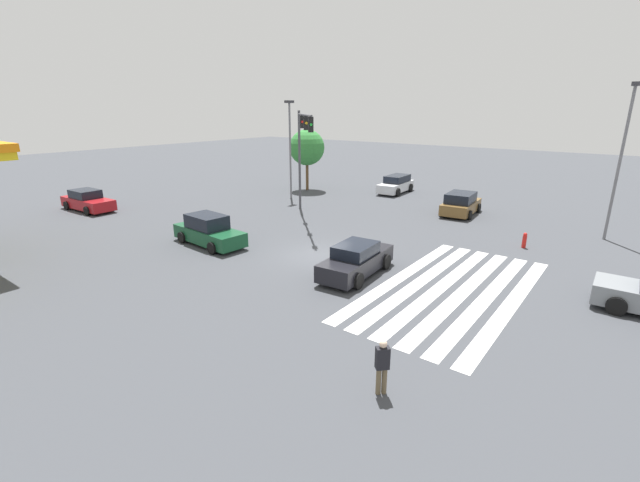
# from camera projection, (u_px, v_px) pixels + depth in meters

# --- Properties ---
(ground_plane) EXTENTS (137.83, 137.83, 0.00)m
(ground_plane) POSITION_uv_depth(u_px,v_px,m) (320.00, 256.00, 22.21)
(ground_plane) COLOR #3D3F44
(crosswalk_markings) EXTENTS (11.39, 5.35, 0.01)m
(crosswalk_markings) POSITION_uv_depth(u_px,v_px,m) (452.00, 289.00, 18.13)
(crosswalk_markings) COLOR silver
(crosswalk_markings) RESTS_ON ground_plane
(traffic_signal_mast) EXTENTS (5.61, 5.61, 7.18)m
(traffic_signal_mast) POSITION_uv_depth(u_px,v_px,m) (303.00, 139.00, 28.70)
(traffic_signal_mast) COLOR #47474C
(traffic_signal_mast) RESTS_ON ground_plane
(car_0) EXTENTS (4.65, 2.17, 1.50)m
(car_0) POSITION_uv_depth(u_px,v_px,m) (356.00, 260.00, 19.52)
(car_0) COLOR black
(car_0) RESTS_ON ground_plane
(car_1) EXTENTS (2.22, 4.80, 1.69)m
(car_1) POSITION_uv_depth(u_px,v_px,m) (209.00, 231.00, 23.87)
(car_1) COLOR #144728
(car_1) RESTS_ON ground_plane
(car_2) EXTENTS (4.58, 2.11, 1.56)m
(car_2) POSITION_uv_depth(u_px,v_px,m) (396.00, 184.00, 38.52)
(car_2) COLOR silver
(car_2) RESTS_ON ground_plane
(car_4) EXTENTS (4.30, 2.40, 1.60)m
(car_4) POSITION_uv_depth(u_px,v_px,m) (461.00, 204.00, 30.63)
(car_4) COLOR brown
(car_4) RESTS_ON ground_plane
(car_6) EXTENTS (2.09, 4.89, 1.53)m
(car_6) POSITION_uv_depth(u_px,v_px,m) (88.00, 201.00, 31.93)
(car_6) COLOR maroon
(car_6) RESTS_ON ground_plane
(pedestrian) EXTENTS (0.41, 0.41, 1.61)m
(pedestrian) POSITION_uv_depth(u_px,v_px,m) (382.00, 364.00, 11.26)
(pedestrian) COLOR brown
(pedestrian) RESTS_ON ground_plane
(street_light_pole_a) EXTENTS (0.80, 0.36, 8.67)m
(street_light_pole_a) POSITION_uv_depth(u_px,v_px,m) (622.00, 150.00, 23.49)
(street_light_pole_a) COLOR slate
(street_light_pole_a) RESTS_ON ground_plane
(street_light_pole_b) EXTENTS (0.80, 0.36, 7.92)m
(street_light_pole_b) POSITION_uv_depth(u_px,v_px,m) (290.00, 141.00, 34.97)
(street_light_pole_b) COLOR slate
(street_light_pole_b) RESTS_ON ground_plane
(tree_corner_a) EXTENTS (3.22, 3.22, 5.51)m
(tree_corner_a) POSITION_uv_depth(u_px,v_px,m) (307.00, 148.00, 38.95)
(tree_corner_a) COLOR brown
(tree_corner_a) RESTS_ON ground_plane
(fire_hydrant) EXTENTS (0.22, 0.22, 0.86)m
(fire_hydrant) POSITION_uv_depth(u_px,v_px,m) (524.00, 240.00, 23.39)
(fire_hydrant) COLOR red
(fire_hydrant) RESTS_ON ground_plane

